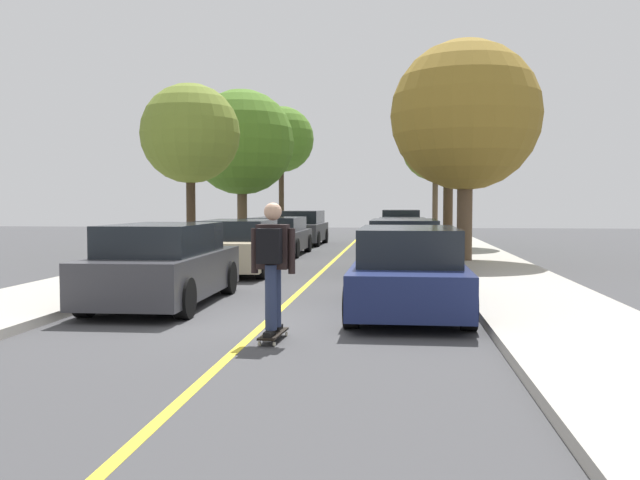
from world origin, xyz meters
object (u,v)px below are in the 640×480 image
object	(u,v)px
skateboarder	(272,259)
parked_car_left_farthest	(302,228)
street_tree_right_near	(449,132)
parked_car_right_nearest	(408,271)
parked_car_right_far	(402,236)
street_tree_left_near	(242,143)
street_tree_left_far	(281,140)
street_tree_right_nearest	(466,116)
skateboard	(273,334)
parked_car_left_nearest	(164,265)
street_tree_left_nearest	(190,134)
street_tree_right_far	(436,147)
parked_car_right_farthest	(401,227)
parked_car_right_near	(404,246)
parked_car_left_far	(278,236)
parked_car_left_near	(238,246)

from	to	relation	value
skateboarder	parked_car_left_farthest	bearing A→B (deg)	96.76
street_tree_right_near	parked_car_right_nearest	bearing A→B (deg)	-96.46
parked_car_right_nearest	parked_car_right_far	world-z (taller)	parked_car_right_nearest
street_tree_left_near	street_tree_left_far	distance (m)	9.05
street_tree_right_nearest	skateboard	xyz separation A→B (m)	(-3.52, -11.46, -4.17)
parked_car_left_nearest	street_tree_left_near	bearing A→B (deg)	97.11
street_tree_left_nearest	street_tree_right_far	bearing A→B (deg)	64.81
parked_car_left_farthest	street_tree_right_nearest	bearing A→B (deg)	-57.13
parked_car_right_far	street_tree_right_nearest	size ratio (longest dim) A/B	0.64
parked_car_right_farthest	parked_car_right_nearest	bearing A→B (deg)	-90.00
street_tree_left_near	street_tree_right_near	size ratio (longest dim) A/B	0.95
parked_car_right_nearest	street_tree_right_far	world-z (taller)	street_tree_right_far
parked_car_left_nearest	parked_car_right_nearest	size ratio (longest dim) A/B	0.97
parked_car_right_nearest	street_tree_left_near	distance (m)	15.94
parked_car_left_nearest	street_tree_right_near	size ratio (longest dim) A/B	0.70
parked_car_right_near	street_tree_left_far	bearing A→B (deg)	109.46
parked_car_left_nearest	parked_car_left_farthest	distance (m)	17.77
parked_car_left_far	parked_car_left_farthest	distance (m)	5.91
street_tree_left_near	street_tree_right_nearest	bearing A→B (deg)	-35.34
street_tree_left_near	street_tree_right_near	distance (m)	7.80
parked_car_left_farthest	skateboarder	world-z (taller)	skateboarder
parked_car_left_farthest	parked_car_right_nearest	bearing A→B (deg)	-76.87
parked_car_left_far	street_tree_right_nearest	distance (m)	7.74
street_tree_right_nearest	skateboard	bearing A→B (deg)	-107.05
skateboard	skateboarder	distance (m)	0.97
street_tree_left_far	street_tree_right_nearest	size ratio (longest dim) A/B	1.04
street_tree_left_far	street_tree_right_near	distance (m)	11.12
parked_car_left_near	skateboarder	size ratio (longest dim) A/B	2.72
street_tree_left_far	parked_car_left_nearest	bearing A→B (deg)	-85.66
street_tree_left_nearest	street_tree_left_far	distance (m)	15.62
parked_car_left_far	street_tree_right_far	distance (m)	13.96
parked_car_left_nearest	skateboard	distance (m)	3.90
parked_car_left_far	street_tree_left_nearest	world-z (taller)	street_tree_left_nearest
parked_car_right_nearest	skateboard	world-z (taller)	parked_car_right_nearest
parked_car_left_nearest	parked_car_left_near	bearing A→B (deg)	90.02
skateboard	parked_car_left_farthest	bearing A→B (deg)	96.78
parked_car_right_near	parked_car_left_far	bearing A→B (deg)	126.18
street_tree_left_far	skateboarder	distance (m)	26.60
parked_car_right_near	street_tree_left_near	bearing A→B (deg)	127.03
parked_car_left_near	parked_car_right_far	bearing A→B (deg)	58.96
parked_car_right_farthest	parked_car_right_near	bearing A→B (deg)	-90.00
parked_car_left_nearest	street_tree_right_near	world-z (taller)	street_tree_right_near
parked_car_right_near	parked_car_right_far	xyz separation A→B (m)	(0.00, 6.71, -0.05)
parked_car_left_farthest	parked_car_left_far	bearing A→B (deg)	-90.01
parked_car_left_farthest	parked_car_right_nearest	xyz separation A→B (m)	(4.24, -18.16, -0.04)
street_tree_right_far	parked_car_right_nearest	bearing A→B (deg)	-94.12
skateboarder	parked_car_left_near	bearing A→B (deg)	105.79
skateboarder	parked_car_left_far	bearing A→B (deg)	99.42
street_tree_left_far	parked_car_right_farthest	bearing A→B (deg)	-37.01
street_tree_left_near	parked_car_left_nearest	bearing A→B (deg)	-82.89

